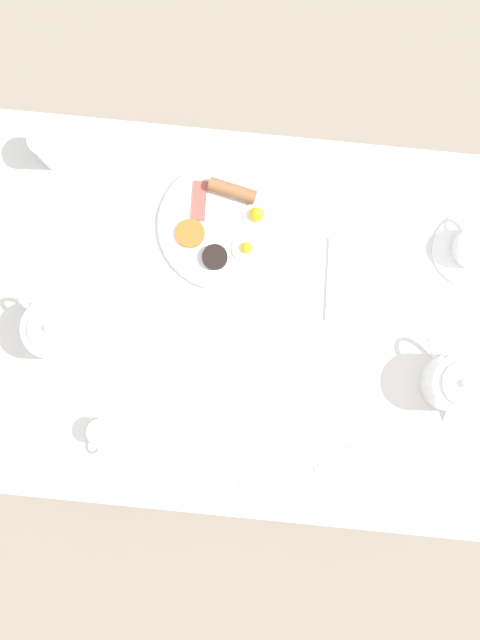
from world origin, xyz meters
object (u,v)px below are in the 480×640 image
object	(u,v)px
teacup_with_saucer_left	(473,247)
knife_by_plate	(215,442)
creamer_jug	(102,432)
breakfast_plate	(225,224)
napkin_folded	(359,281)
teapot_far	(56,330)
teapot_near	(455,382)
water_glass_short	(51,147)
fork_by_plate	(349,450)

from	to	relation	value
teacup_with_saucer_left	knife_by_plate	xyz separation A→B (m)	(0.46, -0.50, -0.03)
creamer_jug	knife_by_plate	world-z (taller)	creamer_jug
breakfast_plate	napkin_folded	world-z (taller)	breakfast_plate
breakfast_plate	napkin_folded	xyz separation A→B (m)	(0.09, 0.29, -0.01)
creamer_jug	napkin_folded	xyz separation A→B (m)	(-0.37, 0.50, -0.02)
creamer_jug	teapot_far	bearing A→B (deg)	-150.75
breakfast_plate	knife_by_plate	bearing A→B (deg)	3.23
breakfast_plate	creamer_jug	distance (m)	0.50
teapot_near	knife_by_plate	world-z (taller)	teapot_near
teacup_with_saucer_left	water_glass_short	world-z (taller)	water_glass_short
water_glass_short	creamer_jug	bearing A→B (deg)	16.17
teapot_far	water_glass_short	world-z (taller)	teapot_far
teapot_near	water_glass_short	distance (m)	0.96
creamer_jug	napkin_folded	size ratio (longest dim) A/B	0.42
breakfast_plate	water_glass_short	world-z (taller)	water_glass_short
teapot_near	teapot_far	size ratio (longest dim) A/B	1.01
napkin_folded	creamer_jug	bearing A→B (deg)	-53.74
teapot_far	napkin_folded	xyz separation A→B (m)	(-0.17, 0.61, -0.05)
napkin_folded	knife_by_plate	distance (m)	0.45
breakfast_plate	fork_by_plate	world-z (taller)	breakfast_plate
teapot_far	water_glass_short	distance (m)	0.38
water_glass_short	fork_by_plate	distance (m)	0.88
knife_by_plate	creamer_jug	bearing A→B (deg)	-89.67
creamer_jug	teapot_near	bearing A→B (deg)	103.74
breakfast_plate	teapot_near	distance (m)	0.58
breakfast_plate	teapot_far	distance (m)	0.41
breakfast_plate	napkin_folded	distance (m)	0.31
fork_by_plate	knife_by_plate	distance (m)	0.28
fork_by_plate	knife_by_plate	bearing A→B (deg)	-87.85
creamer_jug	knife_by_plate	xyz separation A→B (m)	(-0.00, 0.23, -0.03)
breakfast_plate	teapot_near	size ratio (longest dim) A/B	1.52
teapot_far	fork_by_plate	bearing A→B (deg)	18.52
napkin_folded	fork_by_plate	world-z (taller)	napkin_folded
knife_by_plate	water_glass_short	bearing A→B (deg)	-145.25
fork_by_plate	teapot_near	bearing A→B (deg)	129.62
teapot_near	teapot_far	distance (m)	0.82
knife_by_plate	teacup_with_saucer_left	bearing A→B (deg)	132.56
water_glass_short	knife_by_plate	world-z (taller)	water_glass_short
breakfast_plate	teacup_with_saucer_left	world-z (taller)	teacup_with_saucer_left
teacup_with_saucer_left	napkin_folded	distance (m)	0.25
teapot_near	fork_by_plate	bearing A→B (deg)	-84.68
teapot_near	napkin_folded	bearing A→B (deg)	-167.94
fork_by_plate	teapot_far	bearing A→B (deg)	-106.76
breakfast_plate	fork_by_plate	distance (m)	0.54
teacup_with_saucer_left	teapot_far	bearing A→B (deg)	-72.93
teacup_with_saucer_left	water_glass_short	bearing A→B (deg)	-97.57
water_glass_short	knife_by_plate	distance (m)	0.70
breakfast_plate	teapot_near	bearing A→B (deg)	60.14
teapot_far	breakfast_plate	bearing A→B (deg)	74.50
breakfast_plate	knife_by_plate	distance (m)	0.46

